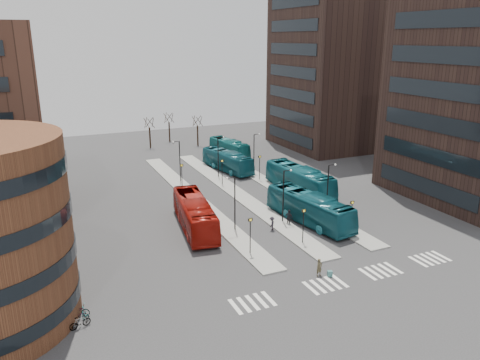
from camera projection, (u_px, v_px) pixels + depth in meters
name	position (u px, v px, depth m)	size (l,w,h in m)	color
ground	(365.00, 305.00, 37.23)	(160.00, 160.00, 0.00)	#2C2C2F
island_left	(194.00, 198.00, 61.81)	(2.50, 45.00, 0.15)	gray
island_mid	(236.00, 192.00, 64.16)	(2.50, 45.00, 0.15)	gray
island_right	(274.00, 187.00, 66.52)	(2.50, 45.00, 0.15)	gray
suitcase	(330.00, 274.00, 41.63)	(0.43, 0.34, 0.53)	navy
red_bus	(195.00, 214.00, 51.68)	(2.95, 12.60, 3.51)	#9A130B
teal_bus_a	(309.00, 208.00, 53.46)	(2.95, 12.60, 3.51)	#135260
teal_bus_b	(227.00, 161.00, 74.65)	(2.69, 11.49, 3.20)	#12515E
teal_bus_c	(299.00, 180.00, 64.00)	(3.05, 13.04, 3.63)	#166270
teal_bus_d	(229.00, 147.00, 84.41)	(2.46, 10.51, 2.93)	#15696C
traveller	(319.00, 267.00, 41.60)	(0.60, 0.39, 1.64)	#4A422C
commuter_a	(192.00, 234.00, 48.67)	(0.83, 0.64, 1.70)	black
commuter_b	(289.00, 217.00, 52.97)	(1.06, 0.44, 1.81)	black
commuter_c	(272.00, 223.00, 51.57)	(1.00, 0.57, 1.55)	black
bicycle_near	(78.00, 315.00, 35.15)	(0.53, 1.51, 0.79)	gray
bicycle_mid	(80.00, 322.00, 34.15)	(0.46, 1.61, 0.97)	gray
bicycle_far	(77.00, 311.00, 35.61)	(0.64, 1.84, 0.96)	gray
crosswalk_stripes	(351.00, 278.00, 41.40)	(22.35, 2.40, 0.01)	silver
tower_far	(337.00, 68.00, 89.04)	(20.12, 20.00, 30.00)	black
sign_poles	(256.00, 191.00, 57.22)	(12.45, 22.12, 3.65)	black
lamp_posts	(246.00, 171.00, 61.65)	(14.04, 20.24, 6.12)	black
bare_trees	(172.00, 131.00, 92.15)	(10.97, 8.14, 5.90)	black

